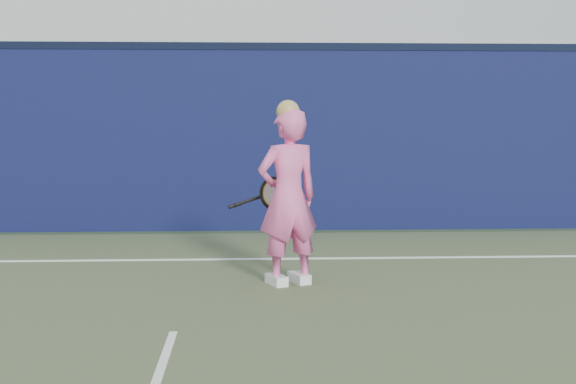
{
  "coord_description": "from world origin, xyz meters",
  "views": [
    {
      "loc": [
        0.55,
        -4.8,
        1.59
      ],
      "look_at": [
        0.93,
        2.68,
        0.88
      ],
      "focal_mm": 50.0,
      "sensor_mm": 36.0,
      "label": 1
    }
  ],
  "objects": [
    {
      "name": "racket",
      "position": [
        0.78,
        3.07,
        0.83
      ],
      "size": [
        0.61,
        0.23,
        0.34
      ],
      "rotation": [
        0.0,
        0.0,
        0.2
      ],
      "color": "black",
      "rests_on": "ground"
    },
    {
      "name": "player",
      "position": [
        0.93,
        2.68,
        0.84
      ],
      "size": [
        0.71,
        0.6,
        1.74
      ],
      "rotation": [
        0.0,
        0.0,
        3.54
      ],
      "color": "pink",
      "rests_on": "ground"
    },
    {
      "name": "ground",
      "position": [
        0.0,
        0.0,
        0.0
      ],
      "size": [
        80.0,
        80.0,
        0.0
      ],
      "primitive_type": "plane",
      "color": "#2A4027",
      "rests_on": "ground"
    },
    {
      "name": "wall_cap",
      "position": [
        0.0,
        6.5,
        2.55
      ],
      "size": [
        24.0,
        0.42,
        0.1
      ],
      "primitive_type": "cube",
      "color": "black",
      "rests_on": "backstop_wall"
    },
    {
      "name": "backstop_wall",
      "position": [
        0.0,
        6.5,
        1.25
      ],
      "size": [
        24.0,
        0.4,
        2.5
      ],
      "primitive_type": "cube",
      "color": "#0E133D",
      "rests_on": "ground"
    }
  ]
}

